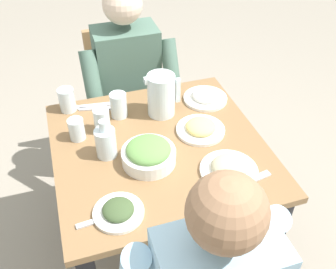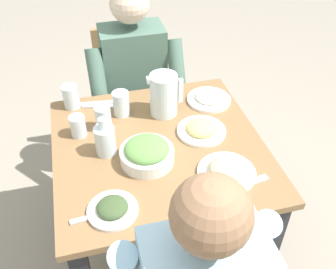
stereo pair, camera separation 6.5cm
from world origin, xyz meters
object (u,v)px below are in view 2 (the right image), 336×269
at_px(plate_dolmas, 113,209).
at_px(dining_table, 159,168).
at_px(salad_bowl, 147,153).
at_px(oil_carafe, 105,141).
at_px(diner_far, 138,91).
at_px(chair_far, 132,93).
at_px(water_glass_by_pitcher, 71,97).
at_px(water_glass_near_right, 78,126).
at_px(plate_beans, 227,171).
at_px(water_glass_far_left, 121,104).
at_px(water_pitcher, 164,95).
at_px(plate_fries, 201,129).
at_px(water_glass_near_left, 103,118).
at_px(plate_yoghurt, 209,98).

bearing_deg(plate_dolmas, dining_table, 51.89).
relative_size(salad_bowl, oil_carafe, 1.25).
bearing_deg(diner_far, plate_dolmas, -106.15).
bearing_deg(chair_far, water_glass_by_pitcher, -130.54).
relative_size(water_glass_near_right, oil_carafe, 0.56).
height_order(plate_beans, water_glass_by_pitcher, water_glass_by_pitcher).
distance_m(water_glass_by_pitcher, oil_carafe, 0.36).
relative_size(salad_bowl, water_glass_far_left, 1.85).
bearing_deg(oil_carafe, water_pitcher, 35.18).
bearing_deg(water_glass_by_pitcher, oil_carafe, -72.28).
relative_size(water_glass_far_left, oil_carafe, 0.68).
bearing_deg(water_pitcher, dining_table, -109.33).
height_order(salad_bowl, plate_fries, salad_bowl).
distance_m(salad_bowl, water_glass_near_left, 0.27).
distance_m(plate_fries, water_glass_by_pitcher, 0.60).
relative_size(diner_far, plate_dolmas, 6.76).
relative_size(water_pitcher, plate_dolmas, 1.11).
bearing_deg(plate_yoghurt, plate_fries, -116.77).
xyz_separation_m(water_pitcher, plate_yoghurt, (0.22, 0.04, -0.08)).
bearing_deg(oil_carafe, salad_bowl, -31.37).
bearing_deg(diner_far, salad_bowl, -97.16).
relative_size(diner_far, water_glass_near_right, 12.53).
bearing_deg(plate_beans, water_glass_near_right, 144.28).
xyz_separation_m(chair_far, water_glass_far_left, (-0.12, -0.50, 0.29)).
relative_size(water_pitcher, plate_beans, 0.88).
xyz_separation_m(water_pitcher, plate_fries, (0.12, -0.17, -0.08)).
bearing_deg(salad_bowl, water_pitcher, 64.44).
height_order(water_glass_by_pitcher, water_glass_near_right, water_glass_by_pitcher).
bearing_deg(water_glass_by_pitcher, plate_fries, -32.25).
bearing_deg(plate_fries, oil_carafe, -176.53).
distance_m(plate_dolmas, oil_carafe, 0.30).
xyz_separation_m(plate_fries, water_glass_near_left, (-0.39, 0.13, 0.04)).
xyz_separation_m(plate_fries, water_glass_by_pitcher, (-0.51, 0.32, 0.04)).
distance_m(dining_table, plate_dolmas, 0.39).
xyz_separation_m(dining_table, water_glass_near_left, (-0.20, 0.16, 0.18)).
relative_size(plate_beans, oil_carafe, 1.31).
bearing_deg(water_glass_by_pitcher, water_glass_near_right, -85.94).
bearing_deg(plate_dolmas, water_glass_by_pitcher, 98.16).
bearing_deg(plate_fries, water_glass_far_left, 144.97).
relative_size(chair_far, diner_far, 0.74).
bearing_deg(water_glass_far_left, water_glass_by_pitcher, 152.06).
height_order(diner_far, plate_dolmas, diner_far).
xyz_separation_m(plate_beans, plate_dolmas, (-0.43, -0.07, -0.00)).
bearing_deg(water_glass_far_left, salad_bowl, -81.94).
relative_size(salad_bowl, plate_fries, 1.01).
height_order(dining_table, plate_fries, plate_fries).
relative_size(dining_table, chair_far, 0.97).
xyz_separation_m(dining_table, plate_beans, (0.20, -0.22, 0.15)).
bearing_deg(water_glass_by_pitcher, plate_yoghurt, -10.28).
distance_m(plate_beans, oil_carafe, 0.47).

